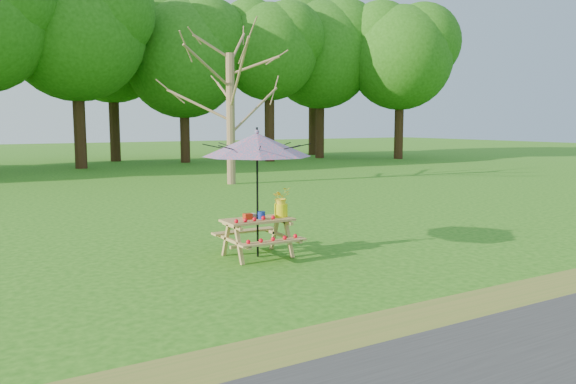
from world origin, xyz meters
TOP-DOWN VIEW (x-y plane):
  - ground at (0.00, 0.00)m, footprint 120.00×120.00m
  - picnic_table at (3.22, 1.11)m, footprint 1.20×1.32m
  - patio_umbrella at (3.22, 1.12)m, footprint 2.47×2.47m
  - produce_bins at (3.18, 1.15)m, footprint 0.36×0.35m
  - tomatoes_row at (3.07, 0.94)m, footprint 0.77×0.13m
  - flower_bucket at (3.67, 1.09)m, footprint 0.35×0.31m

SIDE VIEW (x-z plane):
  - ground at x=0.00m, z-range 0.00..0.00m
  - picnic_table at x=3.22m, z-range -0.01..0.66m
  - tomatoes_row at x=3.07m, z-range 0.67..0.74m
  - produce_bins at x=3.18m, z-range 0.66..0.79m
  - flower_bucket at x=3.67m, z-range 0.69..1.21m
  - patio_umbrella at x=3.22m, z-range 0.82..3.07m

